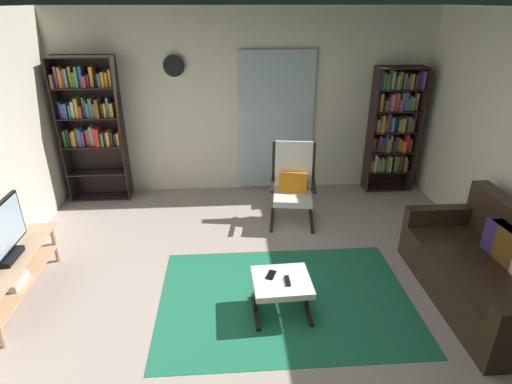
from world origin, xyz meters
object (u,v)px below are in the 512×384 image
(bookshelf_near_tv, at_px, (90,120))
(cell_phone, at_px, (271,275))
(ottoman, at_px, (282,286))
(tv_remote, at_px, (288,281))
(wall_clock, at_px, (174,66))
(bookshelf_near_sofa, at_px, (393,125))
(television, at_px, (1,237))
(leather_sofa, at_px, (490,272))
(tv_stand, at_px, (11,273))
(lounge_armchair, at_px, (293,181))

(bookshelf_near_tv, xyz_separation_m, cell_phone, (2.24, -2.61, -0.80))
(ottoman, height_order, tv_remote, tv_remote)
(bookshelf_near_tv, height_order, wall_clock, bookshelf_near_tv)
(bookshelf_near_sofa, height_order, cell_phone, bookshelf_near_sofa)
(tv_remote, bearing_deg, television, 170.88)
(leather_sofa, height_order, ottoman, leather_sofa)
(cell_phone, bearing_deg, leather_sofa, 21.01)
(television, xyz_separation_m, bookshelf_near_tv, (0.21, 2.32, 0.46))
(bookshelf_near_sofa, bearing_deg, tv_stand, -152.49)
(bookshelf_near_sofa, distance_m, wall_clock, 3.23)
(ottoman, height_order, wall_clock, wall_clock)
(bookshelf_near_tv, bearing_deg, tv_remote, -48.83)
(lounge_armchair, bearing_deg, cell_phone, -104.85)
(wall_clock, bearing_deg, cell_phone, -68.94)
(bookshelf_near_sofa, xyz_separation_m, wall_clock, (-3.11, 0.13, 0.85))
(bookshelf_near_sofa, bearing_deg, ottoman, -125.96)
(wall_clock, bearing_deg, bookshelf_near_tv, -172.96)
(ottoman, distance_m, tv_remote, 0.09)
(tv_stand, height_order, wall_clock, wall_clock)
(television, distance_m, leather_sofa, 4.57)
(bookshelf_near_tv, height_order, bookshelf_near_sofa, bookshelf_near_tv)
(leather_sofa, xyz_separation_m, cell_phone, (-2.09, 0.03, 0.05))
(leather_sofa, relative_size, cell_phone, 12.62)
(bookshelf_near_tv, distance_m, lounge_armchair, 2.90)
(lounge_armchair, bearing_deg, television, -153.47)
(cell_phone, bearing_deg, television, -164.93)
(television, bearing_deg, bookshelf_near_sofa, 27.42)
(bookshelf_near_tv, bearing_deg, cell_phone, -49.42)
(leather_sofa, xyz_separation_m, wall_clock, (-3.15, 2.79, 1.53))
(tv_stand, relative_size, tv_remote, 9.53)
(bookshelf_near_tv, bearing_deg, tv_stand, -95.31)
(bookshelf_near_tv, height_order, lounge_armchair, bookshelf_near_tv)
(television, relative_size, lounge_armchair, 0.82)
(leather_sofa, bearing_deg, bookshelf_near_tv, 148.57)
(television, height_order, bookshelf_near_tv, bookshelf_near_tv)
(bookshelf_near_sofa, bearing_deg, lounge_armchair, -150.98)
(television, xyz_separation_m, cell_phone, (2.45, -0.29, -0.33))
(television, height_order, leather_sofa, television)
(bookshelf_near_sofa, xyz_separation_m, leather_sofa, (0.04, -2.66, -0.68))
(cell_phone, relative_size, wall_clock, 0.48)
(tv_remote, bearing_deg, tv_stand, 171.10)
(tv_stand, height_order, ottoman, tv_stand)
(bookshelf_near_tv, bearing_deg, lounge_armchair, -17.73)
(tv_stand, distance_m, ottoman, 2.57)
(leather_sofa, bearing_deg, cell_phone, 179.12)
(ottoman, bearing_deg, leather_sofa, 1.15)
(bookshelf_near_sofa, height_order, tv_remote, bookshelf_near_sofa)
(tv_stand, height_order, bookshelf_near_tv, bookshelf_near_tv)
(tv_remote, height_order, cell_phone, tv_remote)
(bookshelf_near_tv, height_order, ottoman, bookshelf_near_tv)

